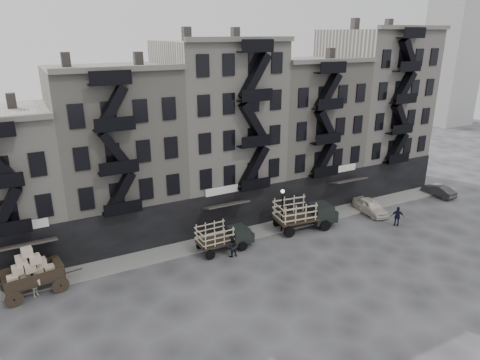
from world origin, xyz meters
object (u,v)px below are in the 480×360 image
wagon (30,268)px  car_east (370,207)px  car_far (439,191)px  pedestrian_mid (232,246)px  stake_truck_west (224,235)px  stake_truck_east (304,212)px  policeman (398,216)px  horse (27,288)px

wagon → car_east: size_ratio=1.01×
car_far → pedestrian_mid: 27.19m
stake_truck_west → car_far: 27.27m
stake_truck_west → pedestrian_mid: stake_truck_west is taller
stake_truck_east → policeman: (8.34, -3.67, -0.76)m
wagon → car_far: (42.13, -0.46, -1.39)m
policeman → car_east: bearing=-45.7°
policeman → stake_truck_west: bearing=30.9°
car_far → horse: bearing=-0.1°
pedestrian_mid → horse: bearing=-2.9°
stake_truck_west → pedestrian_mid: 1.42m
stake_truck_east → policeman: 9.15m
horse → pedestrian_mid: bearing=-82.6°
wagon → car_east: 31.69m
horse → stake_truck_east: (23.81, 0.29, 0.90)m
horse → policeman: policeman is taller
car_east → car_far: (10.47, 0.09, -0.11)m
car_east → policeman: bearing=-82.2°
car_far → car_east: bearing=0.2°
wagon → stake_truck_west: (14.87, -0.59, -0.62)m
stake_truck_west → stake_truck_east: bearing=0.7°
horse → wagon: size_ratio=0.44×
stake_truck_west → car_far: (27.26, 0.13, -0.77)m
horse → stake_truck_west: size_ratio=0.40×
stake_truck_west → car_east: size_ratio=1.13×
car_far → policeman: bearing=18.6°
horse → car_far: 42.51m
stake_truck_east → horse: bearing=-172.8°
car_east → policeman: policeman is taller
car_east → pedestrian_mid: 16.73m
horse → car_east: 32.04m
stake_truck_east → wagon: bearing=-174.3°
car_east → car_far: size_ratio=1.14×
horse → car_east: (32.04, 0.07, -0.09)m
wagon → policeman: size_ratio=2.27×
stake_truck_east → pedestrian_mid: bearing=-162.8°
horse → stake_truck_west: 15.26m
stake_truck_west → policeman: bearing=-12.5°
pedestrian_mid → stake_truck_east: bearing=-167.3°
horse → car_east: horse is taller
horse → pedestrian_mid: 15.42m
policeman → stake_truck_east: bearing=18.5°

